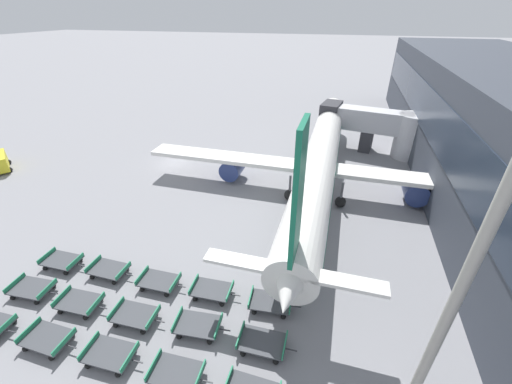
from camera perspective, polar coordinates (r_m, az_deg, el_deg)
ground_plane at (r=43.34m, az=-14.60°, el=5.23°), size 500.00×500.00×0.00m
jet_bridge at (r=47.16m, az=21.74°, el=10.91°), size 14.49×6.31×6.19m
airplane at (r=34.83m, az=11.62°, el=5.80°), size 38.91×42.41×13.36m
baggage_dolly_row_near_col_b at (r=24.41m, az=-33.67°, el=-21.27°), size 3.52×1.92×0.92m
baggage_dolly_row_near_col_c at (r=22.04m, az=-24.99°, el=-25.11°), size 3.52×1.92×0.92m
baggage_dolly_row_near_col_d at (r=20.26m, az=-14.23°, el=-29.30°), size 3.53×1.93×0.92m
baggage_dolly_row_mid_a_col_a at (r=28.29m, az=-35.60°, el=-14.07°), size 3.55×1.99×0.92m
baggage_dolly_row_mid_a_col_b at (r=25.53m, az=-29.40°, el=-17.07°), size 3.53×1.94×0.92m
baggage_dolly_row_mid_a_col_c at (r=23.26m, az=-21.11°, el=-20.16°), size 3.52×1.92×0.92m
baggage_dolly_row_mid_a_col_d at (r=21.75m, az=-10.50°, el=-22.69°), size 3.57×2.04×0.92m
baggage_dolly_row_mid_a_col_e at (r=20.76m, az=1.15°, el=-25.67°), size 3.52×1.91×0.92m
baggage_dolly_row_mid_b_col_a at (r=29.63m, az=-31.82°, el=-10.60°), size 3.51×1.89×0.92m
baggage_dolly_row_mid_b_col_b at (r=27.10m, az=-25.19°, el=-12.65°), size 3.51×1.90×0.92m
baggage_dolly_row_mid_b_col_c at (r=24.86m, az=-17.22°, el=-15.23°), size 3.51×1.90×0.92m
baggage_dolly_row_mid_b_col_d at (r=23.46m, az=-8.03°, el=-17.24°), size 3.54×1.95×0.92m
baggage_dolly_row_mid_b_col_e at (r=22.57m, az=2.63°, el=-19.37°), size 3.57×2.03×0.92m
apron_light_mast at (r=12.85m, az=39.24°, el=1.64°), size 2.00×0.70×21.95m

